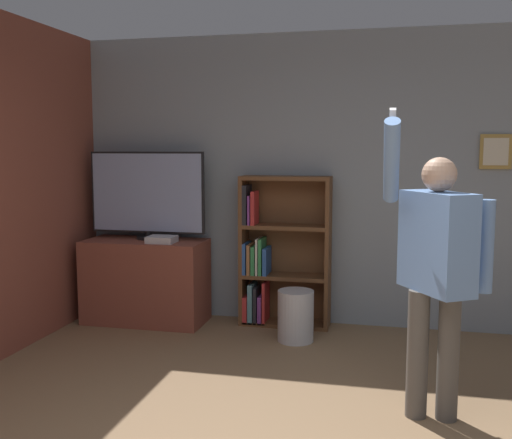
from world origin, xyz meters
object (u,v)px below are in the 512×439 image
(television, at_px, (147,194))
(bookshelf, at_px, (276,256))
(waste_bin, at_px, (296,316))
(game_console, at_px, (162,239))
(person, at_px, (436,262))

(television, bearing_deg, bookshelf, 5.49)
(bookshelf, bearing_deg, television, -174.51)
(television, bearing_deg, waste_bin, -12.71)
(game_console, bearing_deg, person, -31.65)
(person, height_order, waste_bin, person)
(television, relative_size, person, 0.60)
(television, relative_size, waste_bin, 2.55)
(television, height_order, game_console, television)
(bookshelf, xyz_separation_m, waste_bin, (0.26, -0.45, -0.43))
(bookshelf, xyz_separation_m, person, (1.31, -1.73, 0.32))
(game_console, distance_m, bookshelf, 1.07)
(person, distance_m, waste_bin, 1.82)
(television, distance_m, bookshelf, 1.35)
(game_console, relative_size, bookshelf, 0.18)
(game_console, height_order, person, person)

